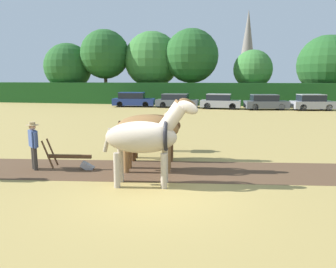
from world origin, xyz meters
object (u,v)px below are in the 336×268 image
object	(u,v)px
tree_center_left	(152,60)
parked_car_center_left	(220,102)
tree_center	(191,56)
tree_center_right	(253,69)
draft_horse_lead_left	(145,137)
parked_car_far_left	(133,100)
plow	(74,160)
parked_car_left	(177,101)
tree_right	(327,65)
draft_horse_lead_right	(151,129)
parked_car_center	(266,102)
farmer_beside_team	(166,129)
tree_far_left	(68,67)
draft_horse_trail_left	(155,125)
farmer_at_plow	(33,142)
church_spire	(247,50)
parked_car_center_right	(312,103)
tree_left	(105,54)

from	to	relation	value
tree_center_left	parked_car_center_left	size ratio (longest dim) A/B	2.20
tree_center	tree_center_right	distance (m)	7.58
draft_horse_lead_left	parked_car_far_left	size ratio (longest dim) A/B	0.60
plow	tree_center_right	bearing A→B (deg)	68.52
parked_car_left	tree_right	bearing A→B (deg)	26.02
draft_horse_lead_right	parked_car_center	size ratio (longest dim) A/B	0.63
plow	farmer_beside_team	bearing A→B (deg)	45.39
plow	farmer_beside_team	distance (m)	4.30
tree_far_left	tree_center_left	size ratio (longest dim) A/B	0.85
draft_horse_trail_left	draft_horse_lead_right	bearing A→B (deg)	-90.21
tree_center	tree_center_right	world-z (taller)	tree_center
tree_center_left	parked_car_left	bearing A→B (deg)	-59.44
farmer_at_plow	church_spire	bearing A→B (deg)	33.91
parked_car_center	parked_car_center_right	distance (m)	4.41
tree_right	tree_far_left	bearing A→B (deg)	-177.53
draft_horse_lead_left	parked_car_center_left	distance (m)	24.98
parked_car_left	parked_car_center_right	size ratio (longest dim) A/B	1.07
parked_car_left	tree_left	bearing A→B (deg)	149.82
church_spire	tree_center_right	bearing A→B (deg)	-91.02
draft_horse_lead_left	farmer_at_plow	bearing A→B (deg)	160.48
tree_right	parked_car_far_left	world-z (taller)	tree_right
tree_center_left	tree_center	size ratio (longest dim) A/B	0.99
tree_center	tree_center_left	bearing A→B (deg)	169.45
parked_car_center_right	farmer_beside_team	bearing A→B (deg)	-126.75
tree_center_right	parked_car_far_left	xyz separation A→B (m)	(-12.94, -6.35, -3.36)
farmer_beside_team	plow	bearing A→B (deg)	-124.09
tree_center_right	church_spire	distance (m)	32.57
tree_center_right	parked_car_left	world-z (taller)	tree_center_right
tree_right	parked_car_far_left	xyz separation A→B (m)	(-21.44, -7.63, -3.90)
draft_horse_lead_right	plow	xyz separation A→B (m)	(-2.64, -0.35, -1.11)
tree_center_left	parked_car_left	distance (m)	10.04
draft_horse_lead_left	tree_right	bearing A→B (deg)	60.63
draft_horse_lead_right	draft_horse_trail_left	bearing A→B (deg)	89.79
draft_horse_lead_left	plow	bearing A→B (deg)	150.51
farmer_beside_team	parked_car_center_left	world-z (taller)	farmer_beside_team
parked_car_far_left	parked_car_left	xyz separation A→B (m)	(4.82, -0.09, -0.05)
tree_center_left	tree_center_right	world-z (taller)	tree_center_left
parked_car_center_left	draft_horse_lead_left	bearing A→B (deg)	-89.68
tree_right	parked_car_center_left	bearing A→B (deg)	-145.42
parked_car_far_left	farmer_beside_team	bearing A→B (deg)	-75.49
plow	parked_car_center_right	bearing A→B (deg)	53.98
tree_right	parked_car_center	size ratio (longest dim) A/B	1.84
tree_center_right	parked_car_center_right	bearing A→B (deg)	-52.28
tree_left	parked_car_center	distance (m)	21.40
parked_car_left	parked_car_center	distance (m)	9.08
tree_far_left	draft_horse_trail_left	world-z (taller)	tree_far_left
tree_left	parked_car_center_left	bearing A→B (deg)	-24.70
church_spire	draft_horse_lead_right	distance (m)	63.35
draft_horse_lead_left	draft_horse_lead_right	xyz separation A→B (m)	(-0.20, 1.49, 0.01)
tree_center_left	parked_car_center_right	distance (m)	20.23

